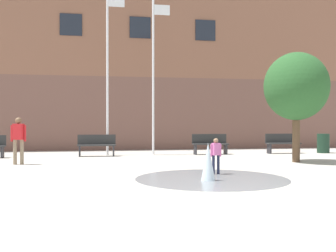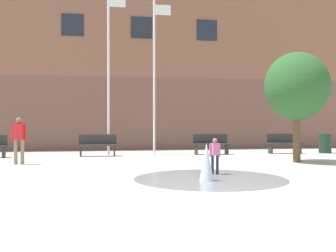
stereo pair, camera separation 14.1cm
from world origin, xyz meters
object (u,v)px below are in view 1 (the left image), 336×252
at_px(trash_can, 323,143).
at_px(flagpole_right, 154,70).
at_px(park_bench_center, 97,145).
at_px(park_bench_far_right, 283,143).
at_px(adult_watching, 18,137).
at_px(child_in_fountain, 216,153).
at_px(street_tree_near_building, 296,87).
at_px(park_bench_under_right_flagpole, 210,144).
at_px(flagpole_left, 108,66).

bearing_deg(trash_can, flagpole_right, 176.25).
relative_size(park_bench_center, flagpole_right, 0.23).
bearing_deg(park_bench_far_right, trash_can, -2.70).
xyz_separation_m(adult_watching, child_in_fountain, (5.83, -3.58, -0.35)).
bearing_deg(park_bench_center, street_tree_near_building, -28.07).
bearing_deg(park_bench_far_right, child_in_fountain, -128.31).
height_order(park_bench_under_right_flagpole, child_in_fountain, child_in_fountain).
bearing_deg(child_in_fountain, adult_watching, -54.48).
bearing_deg(flagpole_right, street_tree_near_building, -43.33).
xyz_separation_m(park_bench_center, trash_can, (10.45, 0.01, -0.03)).
height_order(child_in_fountain, flagpole_right, flagpole_right).
bearing_deg(adult_watching, park_bench_far_right, 33.46).
bearing_deg(adult_watching, child_in_fountain, -13.38).
xyz_separation_m(park_bench_center, flagpole_left, (0.49, 0.53, 3.44)).
height_order(park_bench_far_right, adult_watching, adult_watching).
bearing_deg(park_bench_center, adult_watching, -131.50).
bearing_deg(child_in_fountain, park_bench_far_right, -151.25).
height_order(park_bench_far_right, street_tree_near_building, street_tree_near_building).
height_order(child_in_fountain, street_tree_near_building, street_tree_near_building).
relative_size(trash_can, street_tree_near_building, 0.23).
distance_m(park_bench_far_right, street_tree_near_building, 4.68).
bearing_deg(adult_watching, trash_can, 30.83).
height_order(park_bench_center, flagpole_left, flagpole_left).
distance_m(park_bench_center, park_bench_under_right_flagpole, 4.99).
xyz_separation_m(park_bench_center, park_bench_far_right, (8.47, 0.10, 0.00)).
bearing_deg(flagpole_left, flagpole_right, 0.00).
bearing_deg(trash_can, flagpole_left, 177.01).
relative_size(flagpole_right, street_tree_near_building, 1.80).
bearing_deg(adult_watching, park_bench_under_right_flagpole, 40.07).
height_order(park_bench_center, trash_can, park_bench_center).
xyz_separation_m(park_bench_center, flagpole_right, (2.51, 0.53, 3.30)).
bearing_deg(park_bench_center, trash_can, 0.04).
xyz_separation_m(park_bench_far_right, adult_watching, (-11.05, -3.02, 0.45)).
bearing_deg(park_bench_far_right, adult_watching, -164.70).
xyz_separation_m(park_bench_under_right_flagpole, street_tree_near_building, (2.08, -3.89, 2.22)).
height_order(park_bench_center, street_tree_near_building, street_tree_near_building).
height_order(flagpole_right, street_tree_near_building, flagpole_right).
xyz_separation_m(adult_watching, street_tree_near_building, (9.65, -0.85, 1.77)).
distance_m(park_bench_center, child_in_fountain, 7.27).
relative_size(park_bench_center, flagpole_left, 0.22).
xyz_separation_m(park_bench_under_right_flagpole, child_in_fountain, (-1.74, -6.63, 0.10)).
xyz_separation_m(park_bench_far_right, trash_can, (1.98, -0.09, -0.03)).
height_order(child_in_fountain, flagpole_left, flagpole_left).
bearing_deg(park_bench_under_right_flagpole, trash_can, -1.24).
height_order(park_bench_far_right, child_in_fountain, child_in_fountain).
bearing_deg(flagpole_left, child_in_fountain, -68.58).
bearing_deg(park_bench_under_right_flagpole, adult_watching, -158.10).
distance_m(adult_watching, flagpole_right, 6.78).
height_order(child_in_fountain, trash_can, child_in_fountain).
bearing_deg(park_bench_under_right_flagpole, street_tree_near_building, -61.94).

